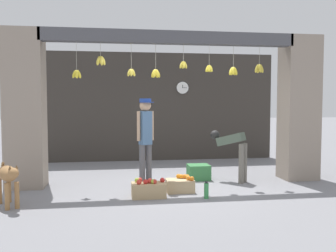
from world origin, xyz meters
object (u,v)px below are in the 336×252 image
(worker_stooping, at_px, (233,148))
(water_bottle, at_px, (206,191))
(fruit_crate_oranges, at_px, (180,185))
(fruit_crate_apples, at_px, (148,189))
(shopkeeper, at_px, (145,135))
(produce_box_green, at_px, (199,172))
(wall_clock, at_px, (183,88))
(dog, at_px, (8,177))

(worker_stooping, xyz_separation_m, water_bottle, (-0.87, -1.24, -0.55))
(fruit_crate_oranges, relative_size, fruit_crate_apples, 0.86)
(shopkeeper, xyz_separation_m, fruit_crate_apples, (-0.01, -0.67, -0.86))
(produce_box_green, height_order, wall_clock, wall_clock)
(dog, height_order, shopkeeper, shopkeeper)
(worker_stooping, relative_size, wall_clock, 2.92)
(dog, height_order, wall_clock, wall_clock)
(dog, xyz_separation_m, wall_clock, (3.52, 4.23, 1.54))
(worker_stooping, relative_size, produce_box_green, 2.31)
(wall_clock, bearing_deg, produce_box_green, -93.35)
(water_bottle, relative_size, wall_clock, 0.81)
(worker_stooping, distance_m, produce_box_green, 0.88)
(fruit_crate_oranges, bearing_deg, fruit_crate_apples, -153.05)
(worker_stooping, bearing_deg, fruit_crate_apples, 163.33)
(dog, relative_size, fruit_crate_apples, 1.39)
(wall_clock, bearing_deg, worker_stooping, -80.57)
(produce_box_green, height_order, water_bottle, produce_box_green)
(dog, distance_m, shopkeeper, 2.44)
(dog, bearing_deg, fruit_crate_oranges, 71.97)
(worker_stooping, relative_size, water_bottle, 3.58)
(water_bottle, bearing_deg, fruit_crate_oranges, 123.39)
(dog, bearing_deg, fruit_crate_apples, 67.17)
(produce_box_green, distance_m, water_bottle, 1.55)
(fruit_crate_oranges, bearing_deg, shopkeeper, 148.26)
(fruit_crate_apples, bearing_deg, worker_stooping, 29.33)
(shopkeeper, height_order, worker_stooping, shopkeeper)
(dog, relative_size, wall_clock, 2.25)
(worker_stooping, bearing_deg, dog, 151.54)
(shopkeeper, distance_m, produce_box_green, 1.57)
(shopkeeper, xyz_separation_m, wall_clock, (1.32, 3.31, 1.02))
(fruit_crate_oranges, xyz_separation_m, produce_box_green, (0.57, 1.00, 0.03))
(water_bottle, bearing_deg, dog, -179.57)
(dog, bearing_deg, water_bottle, 61.25)
(worker_stooping, xyz_separation_m, wall_clock, (-0.49, 2.96, 1.33))
(shopkeeper, xyz_separation_m, produce_box_green, (1.16, 0.64, -0.84))
(produce_box_green, bearing_deg, wall_clock, 86.65)
(shopkeeper, xyz_separation_m, water_bottle, (0.94, -0.89, -0.86))
(dog, bearing_deg, shopkeeper, 83.47)
(fruit_crate_apples, bearing_deg, wall_clock, 71.55)
(wall_clock, bearing_deg, shopkeeper, -111.72)
(worker_stooping, bearing_deg, fruit_crate_oranges, 164.47)
(fruit_crate_oranges, distance_m, produce_box_green, 1.16)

